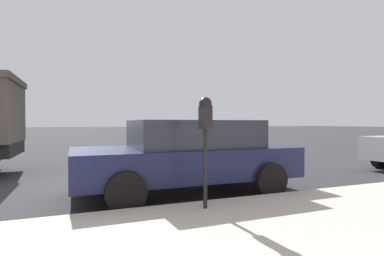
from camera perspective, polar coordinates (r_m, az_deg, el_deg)
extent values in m
plane|color=#2B2B2D|center=(6.77, -14.47, -10.79)|extent=(220.00, 220.00, 0.00)
cylinder|color=black|center=(4.41, 2.55, -7.74)|extent=(0.06, 0.06, 1.16)
cube|color=black|center=(4.36, 2.55, 2.02)|extent=(0.20, 0.14, 0.34)
sphere|color=black|center=(4.37, 2.56, 4.69)|extent=(0.19, 0.19, 0.19)
cube|color=#19389E|center=(4.46, 2.00, 1.45)|extent=(0.01, 0.11, 0.12)
cube|color=black|center=(4.46, 2.00, 2.98)|extent=(0.01, 0.10, 0.08)
cube|color=#14193D|center=(5.93, -1.22, -6.46)|extent=(1.88, 4.27, 0.58)
cube|color=#232833|center=(5.95, 0.32, -1.09)|extent=(1.64, 2.40, 0.53)
cylinder|color=black|center=(4.77, -12.51, -11.83)|extent=(0.22, 0.64, 0.64)
cylinder|color=black|center=(6.56, -15.11, -8.32)|extent=(0.22, 0.64, 0.64)
cylinder|color=black|center=(5.80, 14.62, -9.55)|extent=(0.22, 0.64, 0.64)
cylinder|color=black|center=(7.35, 5.99, -7.31)|extent=(0.22, 0.64, 0.64)
cylinder|color=black|center=(10.83, 32.25, -4.79)|extent=(0.22, 0.64, 0.64)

